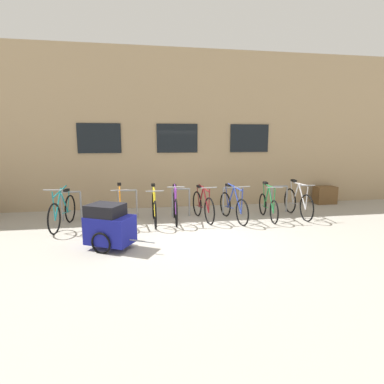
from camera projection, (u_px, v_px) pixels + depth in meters
name	position (u px, v px, depth m)	size (l,w,h in m)	color
ground_plane	(195.00, 236.00, 7.23)	(42.00, 42.00, 0.00)	#9E998E
storefront_building	(166.00, 132.00, 13.74)	(28.00, 7.91, 4.97)	tan
bike_rack	(181.00, 199.00, 8.98)	(6.54, 0.05, 0.82)	gray
bicycle_green	(268.00, 206.00, 8.74)	(0.44, 1.64, 1.02)	black
bicycle_blue	(233.00, 206.00, 8.56)	(0.44, 1.76, 1.03)	black
bicycle_teal	(63.00, 212.00, 7.88)	(0.44, 1.82, 1.07)	black
bicycle_purple	(175.00, 207.00, 8.45)	(0.44, 1.70, 1.04)	black
bicycle_yellow	(154.00, 208.00, 8.30)	(0.44, 1.78, 1.02)	black
bicycle_orange	(120.00, 210.00, 8.19)	(0.44, 1.71, 1.06)	black
bicycle_maroon	(203.00, 206.00, 8.64)	(0.44, 1.72, 0.99)	black
bicycle_silver	(298.00, 203.00, 8.98)	(0.44, 1.77, 1.05)	black
bike_trailer	(109.00, 226.00, 6.35)	(1.42, 0.98, 0.93)	navy
planter_box	(325.00, 195.00, 10.78)	(0.70, 0.44, 0.60)	brown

